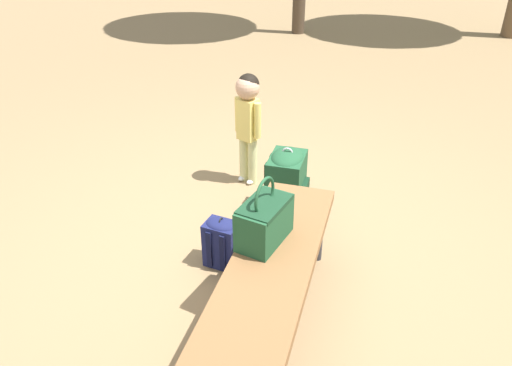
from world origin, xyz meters
The scene contains 6 objects.
ground_plane centered at (0.00, 0.00, 0.00)m, with size 40.00×40.00×0.00m, color #8C704C.
park_bench centered at (-0.78, -0.11, 0.39)m, with size 1.65×0.76×0.45m.
handbag centered at (-0.55, -0.08, 0.58)m, with size 0.37×0.30×0.37m.
child_standing centered at (0.84, 0.09, 0.58)m, with size 0.18×0.20×0.88m.
backpack_large centered at (0.37, -0.21, 0.26)m, with size 0.36×0.32×0.53m.
backpack_small centered at (-0.20, 0.19, 0.17)m, with size 0.22×0.24×0.34m.
Camera 1 is at (-2.62, -0.14, 1.99)m, focal length 34.94 mm.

